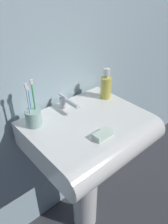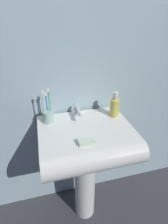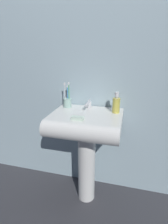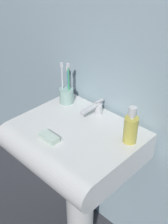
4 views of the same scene
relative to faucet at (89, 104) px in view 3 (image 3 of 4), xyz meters
The scene contains 8 objects.
ground_plane 0.89m from the faucet, 82.68° to the right, with size 6.00×6.00×0.00m, color #38383D.
wall_back 0.35m from the faucet, 82.59° to the left, with size 5.00×0.05×2.40m, color #9EB7C1.
sink_pedestal 0.54m from the faucet, 82.68° to the right, with size 0.15×0.15×0.70m, color white.
sink_basin 0.20m from the faucet, 84.76° to the right, with size 0.55×0.47×0.13m.
faucet is the anchor object (origin of this frame).
toothbrush_cup 0.19m from the faucet, behind, with size 0.07×0.07×0.22m.
soap_bottle 0.24m from the faucet, 10.65° to the right, with size 0.06×0.06×0.17m.
bar_soap 0.27m from the faucet, 93.19° to the right, with size 0.09×0.04×0.02m, color silver.
Camera 3 is at (0.31, -1.25, 1.31)m, focal length 28.00 mm.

